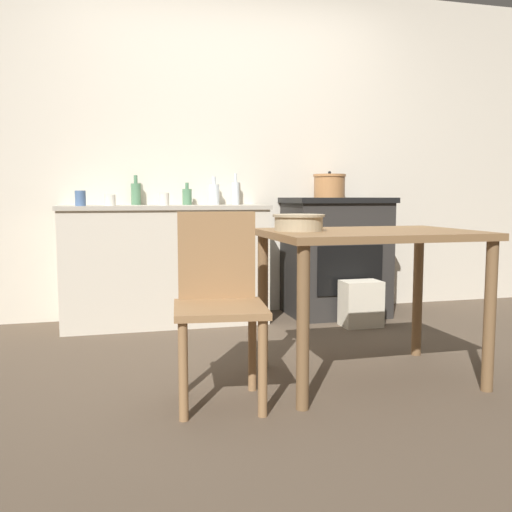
{
  "coord_description": "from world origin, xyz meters",
  "views": [
    {
      "loc": [
        -0.89,
        -2.84,
        0.93
      ],
      "look_at": [
        0.0,
        0.53,
        0.56
      ],
      "focal_mm": 40.0,
      "sensor_mm": 36.0,
      "label": 1
    }
  ],
  "objects": [
    {
      "name": "ground_plane",
      "position": [
        0.0,
        0.0,
        0.0
      ],
      "size": [
        14.0,
        14.0,
        0.0
      ],
      "primitive_type": "plane",
      "color": "brown"
    },
    {
      "name": "wall_back",
      "position": [
        0.0,
        1.58,
        1.27
      ],
      "size": [
        8.0,
        0.07,
        2.55
      ],
      "color": "beige",
      "rests_on": "ground_plane"
    },
    {
      "name": "counter_cabinet",
      "position": [
        -0.48,
        1.3,
        0.43
      ],
      "size": [
        1.48,
        0.53,
        0.86
      ],
      "color": "beige",
      "rests_on": "ground_plane"
    },
    {
      "name": "stove",
      "position": [
        0.84,
        1.27,
        0.46
      ],
      "size": [
        0.77,
        0.6,
        0.91
      ],
      "color": "#2D2B28",
      "rests_on": "ground_plane"
    },
    {
      "name": "work_table",
      "position": [
        0.38,
        -0.25,
        0.64
      ],
      "size": [
        1.03,
        0.74,
        0.76
      ],
      "color": "olive",
      "rests_on": "ground_plane"
    },
    {
      "name": "chair",
      "position": [
        -0.41,
        -0.35,
        0.46
      ],
      "size": [
        0.45,
        0.45,
        0.85
      ],
      "rotation": [
        0.0,
        0.0,
        -0.12
      ],
      "color": "#997047",
      "rests_on": "ground_plane"
    },
    {
      "name": "flour_sack",
      "position": [
        0.86,
        0.84,
        0.16
      ],
      "size": [
        0.28,
        0.19,
        0.33
      ],
      "primitive_type": "cube",
      "color": "beige",
      "rests_on": "ground_plane"
    },
    {
      "name": "stock_pot",
      "position": [
        0.81,
        1.35,
        1.01
      ],
      "size": [
        0.25,
        0.25,
        0.21
      ],
      "color": "#B77A47",
      "rests_on": "stove"
    },
    {
      "name": "mixing_bowl_large",
      "position": [
        0.03,
        -0.19,
        0.8
      ],
      "size": [
        0.26,
        0.26,
        0.08
      ],
      "color": "tan",
      "rests_on": "work_table"
    },
    {
      "name": "bottle_far_left",
      "position": [
        -0.67,
        1.48,
        0.94
      ],
      "size": [
        0.07,
        0.07,
        0.22
      ],
      "color": "#517F5B",
      "rests_on": "counter_cabinet"
    },
    {
      "name": "bottle_left",
      "position": [
        -0.3,
        1.42,
        0.92
      ],
      "size": [
        0.07,
        0.07,
        0.17
      ],
      "color": "#517F5B",
      "rests_on": "counter_cabinet"
    },
    {
      "name": "bottle_mid_left",
      "position": [
        -0.09,
        1.43,
        0.94
      ],
      "size": [
        0.08,
        0.08,
        0.21
      ],
      "color": "silver",
      "rests_on": "counter_cabinet"
    },
    {
      "name": "bottle_center_left",
      "position": [
        0.09,
        1.48,
        0.95
      ],
      "size": [
        0.06,
        0.06,
        0.24
      ],
      "color": "silver",
      "rests_on": "counter_cabinet"
    },
    {
      "name": "cup_center",
      "position": [
        -0.49,
        1.18,
        0.9
      ],
      "size": [
        0.07,
        0.07,
        0.09
      ],
      "primitive_type": "cylinder",
      "color": "silver",
      "rests_on": "counter_cabinet"
    },
    {
      "name": "cup_center_right",
      "position": [
        -1.05,
        1.12,
        0.91
      ],
      "size": [
        0.07,
        0.07,
        0.1
      ],
      "primitive_type": "cylinder",
      "color": "#4C6B99",
      "rests_on": "counter_cabinet"
    },
    {
      "name": "cup_mid_right",
      "position": [
        -0.85,
        1.17,
        0.9
      ],
      "size": [
        0.07,
        0.07,
        0.08
      ],
      "primitive_type": "cylinder",
      "color": "silver",
      "rests_on": "counter_cabinet"
    }
  ]
}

